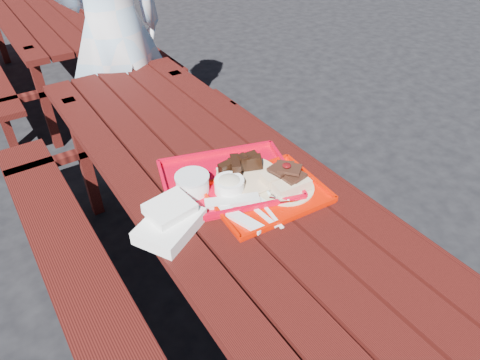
# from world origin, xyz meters

# --- Properties ---
(ground) EXTENTS (60.00, 60.00, 0.00)m
(ground) POSITION_xyz_m (0.00, 0.00, 0.00)
(ground) COLOR black
(ground) RESTS_ON ground
(picnic_table_near) EXTENTS (1.41, 2.40, 0.75)m
(picnic_table_near) POSITION_xyz_m (-0.00, 0.00, 0.56)
(picnic_table_near) COLOR #3F0F0C
(picnic_table_near) RESTS_ON ground
(picnic_table_far) EXTENTS (1.41, 2.40, 0.75)m
(picnic_table_far) POSITION_xyz_m (-0.00, 2.80, 0.56)
(picnic_table_far) COLOR #3F0F0C
(picnic_table_far) RESTS_ON ground
(near_tray) EXTENTS (0.43, 0.35, 0.13)m
(near_tray) POSITION_xyz_m (0.08, -0.19, 0.78)
(near_tray) COLOR red
(near_tray) RESTS_ON picnic_table_near
(far_tray) EXTENTS (0.57, 0.50, 0.08)m
(far_tray) POSITION_xyz_m (-0.01, -0.07, 0.77)
(far_tray) COLOR #C3001A
(far_tray) RESTS_ON picnic_table_near
(white_cloth) EXTENTS (0.26, 0.24, 0.09)m
(white_cloth) POSITION_xyz_m (-0.29, -0.17, 0.79)
(white_cloth) COLOR white
(white_cloth) RESTS_ON picnic_table_near
(person) EXTENTS (0.70, 0.49, 1.85)m
(person) POSITION_xyz_m (0.09, 1.31, 0.93)
(person) COLOR #AFD4F1
(person) RESTS_ON ground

